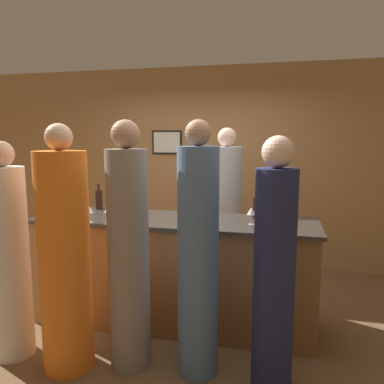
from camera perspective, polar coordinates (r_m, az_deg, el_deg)
name	(u,v)px	position (r m, az deg, el deg)	size (l,w,h in m)	color
ground_plane	(174,321)	(3.96, -2.77, -19.03)	(14.00, 14.00, 0.00)	brown
back_wall	(209,167)	(5.37, 2.66, 3.83)	(8.00, 0.08, 2.80)	#A37547
bar_counter	(174,271)	(3.75, -2.83, -11.88)	(2.72, 0.77, 1.05)	brown
bartender	(226,220)	(4.27, 5.20, -4.20)	(0.36, 0.36, 1.93)	#B2B2B7
guest_0	(274,272)	(2.77, 12.41, -11.87)	(0.29, 0.29, 1.83)	#1E234C
guest_1	(65,259)	(3.09, -18.81, -9.64)	(0.39, 0.39, 1.92)	orange
guest_2	(198,258)	(2.85, 0.92, -10.09)	(0.31, 0.31, 1.95)	#4C6B93
guest_3	(9,259)	(3.45, -26.17, -9.11)	(0.33, 0.33, 1.79)	silver
guest_4	(128,254)	(2.99, -9.66, -9.29)	(0.32, 0.32, 1.95)	gray
wine_bottle_0	(256,207)	(3.66, 9.70, -2.26)	(0.07, 0.07, 0.28)	black
wine_bottle_1	(124,202)	(4.01, -10.26, -1.44)	(0.07, 0.07, 0.26)	black
wine_bottle_2	(99,199)	(4.18, -14.00, -1.08)	(0.08, 0.08, 0.28)	black
wine_glass_0	(108,210)	(3.48, -12.69, -2.67)	(0.07, 0.07, 0.16)	silver
wine_glass_1	(252,211)	(3.37, 9.06, -2.94)	(0.08, 0.08, 0.16)	silver
wine_glass_2	(89,210)	(3.54, -15.39, -2.67)	(0.08, 0.08, 0.15)	silver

